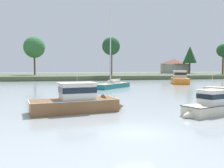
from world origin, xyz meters
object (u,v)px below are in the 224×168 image
at_px(cruiser_orange, 179,80).
at_px(sailboat_teal, 113,86).
at_px(cruiser_cream, 210,109).
at_px(dinghy_grey, 69,92).
at_px(mooring_buoy_white, 100,84).
at_px(cruiser_wood, 83,105).

distance_m(cruiser_orange, sailboat_teal, 22.24).
bearing_deg(cruiser_cream, dinghy_grey, 117.88).
xyz_separation_m(cruiser_cream, cruiser_orange, (18.17, 37.90, 0.31)).
bearing_deg(mooring_buoy_white, cruiser_orange, -1.18).
height_order(cruiser_wood, sailboat_teal, sailboat_teal).
bearing_deg(sailboat_teal, cruiser_orange, 27.23).
bearing_deg(mooring_buoy_white, cruiser_wood, -102.65).
bearing_deg(cruiser_wood, cruiser_orange, 50.40).
xyz_separation_m(dinghy_grey, sailboat_teal, (8.70, 8.23, 0.15)).
bearing_deg(cruiser_orange, sailboat_teal, -152.77).
height_order(cruiser_cream, mooring_buoy_white, cruiser_cream).
relative_size(dinghy_grey, mooring_buoy_white, 7.33).
distance_m(cruiser_wood, sailboat_teal, 25.28).
xyz_separation_m(cruiser_orange, sailboat_teal, (-19.77, -10.18, -0.46)).
height_order(cruiser_cream, dinghy_grey, cruiser_cream).
bearing_deg(cruiser_orange, mooring_buoy_white, 178.82).
relative_size(cruiser_wood, dinghy_grey, 2.43).
xyz_separation_m(cruiser_cream, sailboat_teal, (-1.61, 27.72, -0.14)).
height_order(cruiser_cream, cruiser_orange, cruiser_orange).
bearing_deg(cruiser_wood, mooring_buoy_white, 77.35).
relative_size(cruiser_wood, mooring_buoy_white, 17.84).
xyz_separation_m(cruiser_wood, cruiser_cream, (9.98, -3.88, -0.15)).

